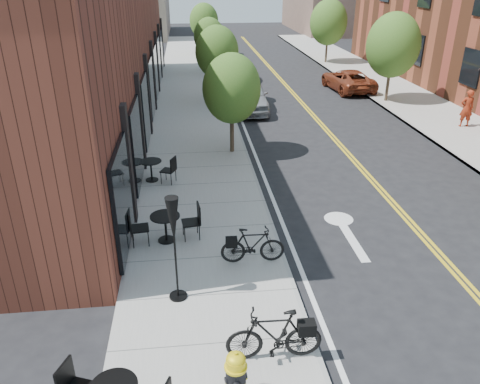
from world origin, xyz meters
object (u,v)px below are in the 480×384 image
patio_umbrella (173,228)px  bicycle_right (253,245)px  bistro_set_c (151,168)px  parked_car_c (229,62)px  parked_car_b (239,71)px  pedestrian (467,108)px  bicycle_left (274,335)px  parked_car_far (348,80)px  fire_hydrant (236,377)px  parked_car_a (248,95)px  bistro_set_b (165,224)px

patio_umbrella → bicycle_right: bearing=33.1°
bistro_set_c → parked_car_c: bearing=100.9°
patio_umbrella → parked_car_b: bearing=80.3°
parked_car_c → pedestrian: 17.20m
parked_car_c → bicycle_right: bearing=-100.4°
parked_car_b → bicycle_left: bearing=-93.0°
patio_umbrella → pedestrian: (12.96, 11.06, -0.90)m
bicycle_left → patio_umbrella: (-1.77, 1.99, 1.21)m
parked_car_b → patio_umbrella: bearing=-97.9°
parked_car_far → bicycle_right: bearing=60.4°
patio_umbrella → bistro_set_c: bearing=98.2°
bicycle_left → parked_car_b: bearing=177.0°
fire_hydrant → bistro_set_c: 9.47m
parked_car_a → parked_car_far: bearing=32.2°
patio_umbrella → bistro_set_b: bearing=97.6°
bicycle_left → bistro_set_c: 8.88m
fire_hydrant → parked_car_b: parked_car_b is taller
bicycle_right → parked_car_b: size_ratio=0.38×
patio_umbrella → parked_car_far: size_ratio=0.54×
parked_car_b → pedestrian: bearing=-48.9°
fire_hydrant → bistro_set_b: size_ratio=0.54×
parked_car_a → bistro_set_b: bearing=-104.1°
fire_hydrant → parked_car_b: size_ratio=0.24×
parked_car_c → pedestrian: size_ratio=3.00×
bicycle_left → bistro_set_b: bearing=-152.8°
bistro_set_c → parked_car_b: (4.75, 15.79, 0.09)m
fire_hydrant → parked_car_far: 23.67m
bistro_set_c → parked_car_far: parked_car_far is taller
fire_hydrant → bicycle_right: size_ratio=0.64×
parked_car_b → parked_car_a: bearing=-90.5°
bicycle_right → pedestrian: 14.90m
fire_hydrant → pedestrian: size_ratio=0.59×
bicycle_left → parked_car_a: 17.41m
bistro_set_c → parked_car_a: size_ratio=0.37×
bicycle_right → parked_car_b: 21.17m
fire_hydrant → parked_car_c: bearing=70.7°
parked_car_b → bicycle_right: bearing=-93.6°
bicycle_right → bistro_set_c: bearing=29.4°
parked_car_far → bicycle_left: bearing=63.7°
bicycle_left → bicycle_right: bearing=-179.0°
parked_car_c → parked_car_far: 9.16m
bistro_set_c → parked_car_b: parked_car_b is taller
parked_car_a → parked_car_c: (-0.07, 10.06, -0.06)m
parked_car_far → pedestrian: size_ratio=2.70×
fire_hydrant → bicycle_right: (0.83, 4.00, -0.00)m
fire_hydrant → parked_car_b: (2.83, 25.07, 0.08)m
fire_hydrant → bicycle_left: bicycle_left is taller
bicycle_left → parked_car_b: parked_car_b is taller
bicycle_right → bistro_set_b: bearing=61.8°
bistro_set_b → parked_car_far: parked_car_far is taller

